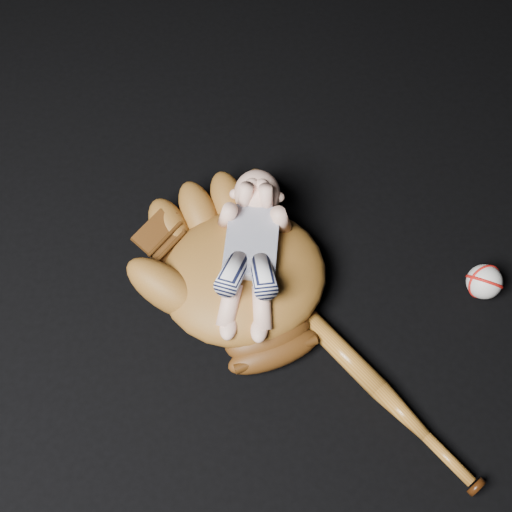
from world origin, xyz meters
name	(u,v)px	position (x,y,z in m)	size (l,w,h in m)	color
baseball_glove	(243,271)	(-0.05, 0.11, 0.07)	(0.39, 0.44, 0.14)	brown
newborn_baby	(250,254)	(-0.04, 0.11, 0.12)	(0.15, 0.33, 0.14)	#ECB198
baseball_bat	(389,399)	(0.18, -0.15, 0.02)	(0.04, 0.40, 0.04)	#955A1C
baseball	(484,282)	(0.40, 0.06, 0.03)	(0.07, 0.07, 0.07)	silver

